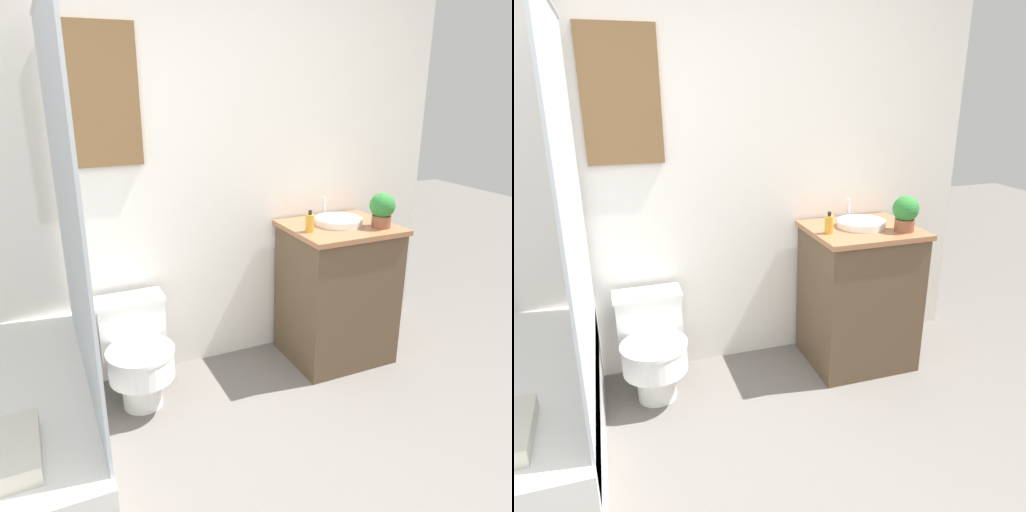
# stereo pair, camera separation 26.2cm
# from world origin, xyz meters

# --- Properties ---
(wall_back) EXTENTS (3.47, 0.07, 2.50)m
(wall_back) POSITION_xyz_m (-0.01, 1.84, 1.26)
(wall_back) COLOR white
(wall_back) RESTS_ON ground_plane
(shower_area) EXTENTS (0.61, 1.41, 1.98)m
(shower_area) POSITION_xyz_m (-0.91, 1.11, 0.30)
(shower_area) COLOR white
(shower_area) RESTS_ON ground_plane
(toilet) EXTENTS (0.38, 0.50, 0.57)m
(toilet) POSITION_xyz_m (-0.34, 1.55, 0.30)
(toilet) COLOR white
(toilet) RESTS_ON ground_plane
(vanity) EXTENTS (0.64, 0.56, 0.87)m
(vanity) POSITION_xyz_m (0.91, 1.52, 0.44)
(vanity) COLOR brown
(vanity) RESTS_ON ground_plane
(sink) EXTENTS (0.29, 0.32, 0.13)m
(sink) POSITION_xyz_m (0.91, 1.55, 0.89)
(sink) COLOR white
(sink) RESTS_ON vanity
(soap_bottle) EXTENTS (0.05, 0.05, 0.13)m
(soap_bottle) POSITION_xyz_m (0.67, 1.48, 0.93)
(soap_bottle) COLOR gold
(soap_bottle) RESTS_ON vanity
(potted_plant) EXTENTS (0.15, 0.15, 0.21)m
(potted_plant) POSITION_xyz_m (1.10, 1.39, 0.98)
(potted_plant) COLOR brown
(potted_plant) RESTS_ON vanity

